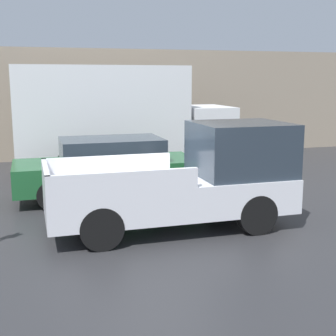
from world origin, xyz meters
The scene contains 6 objects.
ground_plane centered at (0.00, 0.00, 0.00)m, with size 60.00×60.00×0.00m, color #2D2D30.
building_wall centered at (0.00, 9.33, 2.11)m, with size 28.00×0.15×4.23m.
pickup_truck centered at (0.83, -0.06, 1.01)m, with size 5.05×1.94×2.18m.
car centered at (-0.45, 2.93, 0.80)m, with size 4.72×1.88×1.56m.
delivery_truck centered at (0.37, 6.13, 1.86)m, with size 7.11×2.39×3.49m.
newspaper_box centered at (2.44, 9.00, 0.50)m, with size 0.45×0.40×1.00m.
Camera 1 is at (-2.39, -9.05, 3.09)m, focal length 50.00 mm.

